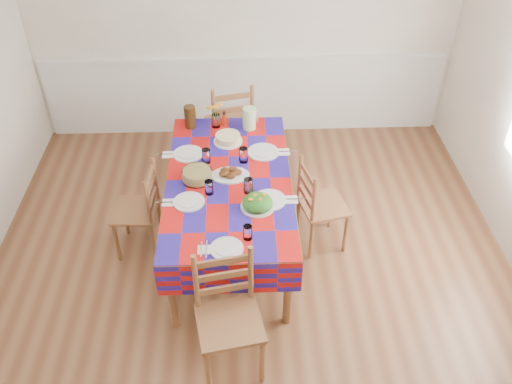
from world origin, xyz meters
TOP-DOWN VIEW (x-y plane):
  - room at (0.00, 0.00)m, footprint 4.58×5.08m
  - wainscot at (0.00, 2.48)m, footprint 4.41×0.06m
  - dining_table at (-0.17, 0.57)m, footprint 1.03×1.91m
  - setting_near_head at (-0.13, -0.20)m, footprint 0.39×0.26m
  - setting_left_near at (-0.43, 0.32)m, footprint 0.45×0.27m
  - setting_left_far at (-0.47, 0.89)m, footprint 0.48×0.28m
  - setting_right_near at (0.10, 0.33)m, footprint 0.49×0.28m
  - setting_right_far at (0.07, 0.89)m, footprint 0.51×0.30m
  - meat_platter at (-0.16, 0.61)m, footprint 0.32×0.23m
  - salad_platter at (0.05, 0.21)m, footprint 0.26×0.26m
  - pasta_bowl at (-0.43, 0.58)m, footprint 0.25×0.25m
  - cake at (-0.18, 1.12)m, footprint 0.26×0.26m
  - serving_utensils at (-0.01, 0.49)m, footprint 0.13×0.29m
  - flower_vase at (-0.29, 1.38)m, footprint 0.15×0.13m
  - hot_sauce at (-0.21, 1.39)m, footprint 0.04×0.04m
  - green_pitcher at (0.02, 1.34)m, footprint 0.12×0.12m
  - tea_pitcher at (-0.52, 1.38)m, footprint 0.11×0.11m
  - name_card at (-0.17, -0.33)m, footprint 0.07×0.02m
  - chair_near at (-0.18, -0.63)m, footprint 0.50×0.48m
  - chair_far at (-0.16, 1.77)m, footprint 0.53×0.51m
  - chair_left at (-0.93, 0.57)m, footprint 0.39×0.41m
  - chair_right at (0.60, 0.56)m, footprint 0.45×0.47m

SIDE VIEW (x-z plane):
  - chair_left at x=-0.93m, z-range -0.01..0.86m
  - chair_right at x=0.60m, z-range -0.01..0.87m
  - chair_near at x=-0.18m, z-range -0.01..0.97m
  - wainscot at x=0.00m, z-range 0.03..0.95m
  - chair_far at x=-0.16m, z-range -0.01..1.00m
  - dining_table at x=-0.17m, z-range 0.29..1.03m
  - serving_utensils at x=-0.01m, z-range 0.74..0.75m
  - name_card at x=-0.17m, z-range 0.74..0.76m
  - meat_platter at x=-0.16m, z-range 0.74..0.80m
  - setting_near_head at x=-0.13m, z-range 0.71..0.83m
  - setting_left_near at x=-0.43m, z-range 0.71..0.83m
  - setting_right_near at x=0.10m, z-range 0.71..0.83m
  - setting_left_far at x=-0.47m, z-range 0.71..0.83m
  - setting_right_far at x=0.07m, z-range 0.71..0.84m
  - cake at x=-0.18m, z-range 0.74..0.81m
  - salad_platter at x=0.05m, z-range 0.73..0.84m
  - pasta_bowl at x=-0.43m, z-range 0.74..0.83m
  - hot_sauce at x=-0.21m, z-range 0.74..0.90m
  - flower_vase at x=-0.29m, z-range 0.72..0.97m
  - green_pitcher at x=0.02m, z-range 0.74..0.95m
  - tea_pitcher at x=-0.52m, z-range 0.74..0.96m
  - room at x=0.00m, z-range -0.04..2.74m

